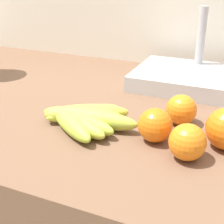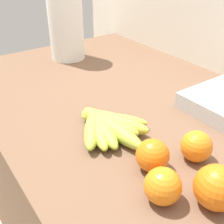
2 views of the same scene
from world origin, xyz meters
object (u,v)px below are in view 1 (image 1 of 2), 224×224
sink_basin (192,78)px  orange_center (187,142)px  banana_bunch (82,118)px  orange_front (181,110)px  orange_far_right (155,125)px

sink_basin → orange_center: bearing=-80.6°
banana_bunch → orange_front: orange_front is taller
orange_far_right → orange_front: size_ratio=1.02×
orange_far_right → sink_basin: bearing=88.9°
orange_far_right → orange_front: 0.10m
banana_bunch → orange_far_right: size_ratio=3.21×
orange_far_right → orange_center: same height
banana_bunch → orange_far_right: bearing=0.7°
orange_front → orange_center: bearing=-73.3°
orange_front → orange_center: same height
orange_front → banana_bunch: bearing=-153.0°
banana_bunch → sink_basin: 0.39m
orange_center → sink_basin: size_ratio=0.21×
orange_center → sink_basin: sink_basin is taller
orange_front → sink_basin: bearing=95.3°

